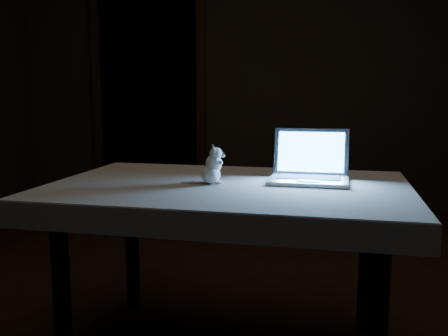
# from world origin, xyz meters

# --- Properties ---
(floor) EXTENTS (5.00, 5.00, 0.00)m
(floor) POSITION_xyz_m (0.00, 0.00, 0.00)
(floor) COLOR black
(floor) RESTS_ON ground
(back_wall) EXTENTS (4.50, 0.04, 2.60)m
(back_wall) POSITION_xyz_m (0.00, 2.50, 1.30)
(back_wall) COLOR black
(back_wall) RESTS_ON ground
(doorway) EXTENTS (1.06, 0.36, 2.13)m
(doorway) POSITION_xyz_m (-1.10, 2.50, 1.06)
(doorway) COLOR black
(doorway) RESTS_ON back_wall
(table) EXTENTS (1.49, 1.09, 0.73)m
(table) POSITION_xyz_m (-0.24, -0.16, 0.36)
(table) COLOR black
(table) RESTS_ON floor
(tablecloth) EXTENTS (1.50, 1.04, 0.10)m
(tablecloth) POSITION_xyz_m (-0.16, -0.16, 0.69)
(tablecloth) COLOR beige
(tablecloth) RESTS_ON table
(laptop) EXTENTS (0.37, 0.34, 0.22)m
(laptop) POSITION_xyz_m (0.09, -0.12, 0.85)
(laptop) COLOR #A6A6AB
(laptop) RESTS_ON tablecloth
(plush_mouse) EXTENTS (0.14, 0.14, 0.16)m
(plush_mouse) POSITION_xyz_m (-0.31, -0.17, 0.82)
(plush_mouse) COLOR white
(plush_mouse) RESTS_ON tablecloth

